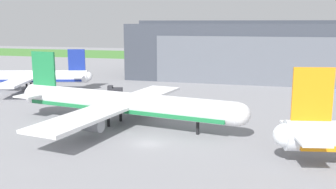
# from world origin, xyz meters

# --- Properties ---
(ground_plane) EXTENTS (440.00, 440.00, 0.00)m
(ground_plane) POSITION_xyz_m (0.00, 0.00, 0.00)
(ground_plane) COLOR gray
(grass_field_strip) EXTENTS (440.00, 56.00, 0.08)m
(grass_field_strip) POSITION_xyz_m (0.00, 165.23, 0.04)
(grass_field_strip) COLOR #468135
(grass_field_strip) RESTS_ON ground_plane
(maintenance_hangar) EXTENTS (97.68, 41.21, 20.26)m
(maintenance_hangar) POSITION_xyz_m (19.24, 84.79, 9.67)
(maintenance_hangar) COLOR #383D47
(maintenance_hangar) RESTS_ON ground_plane
(airliner_far_right) EXTENTS (38.99, 34.53, 11.94)m
(airliner_far_right) POSITION_xyz_m (-50.61, 38.05, 3.88)
(airliner_far_right) COLOR white
(airliner_far_right) RESTS_ON ground_plane
(airliner_near_right) EXTENTS (48.32, 44.34, 13.54)m
(airliner_near_right) POSITION_xyz_m (-8.51, 9.92, 4.21)
(airliner_near_right) COLOR white
(airliner_near_right) RESTS_ON ground_plane
(pushback_tractor) EXTENTS (4.51, 3.42, 2.29)m
(pushback_tractor) POSITION_xyz_m (-22.90, 39.80, 1.14)
(pushback_tractor) COLOR #28282D
(pushback_tractor) RESTS_ON ground_plane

